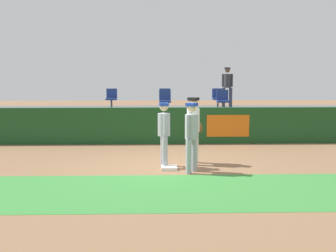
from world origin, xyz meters
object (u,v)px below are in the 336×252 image
player_coach_visitor (192,132)px  spectator_hooded (227,84)px  seat_back_center (165,97)px  first_base (169,168)px  player_fielder_home (193,126)px  seat_back_left (112,97)px  seat_front_right (223,99)px  player_runner_visitor (164,130)px  seat_back_right (218,97)px  seat_front_center (165,100)px

player_coach_visitor → spectator_hooded: spectator_hooded is taller
seat_back_center → player_coach_visitor: bearing=-86.4°
first_base → player_fielder_home: player_fielder_home is taller
seat_back_left → seat_front_right: 4.83m
first_base → player_coach_visitor: size_ratio=0.23×
player_runner_visitor → seat_back_right: (2.45, 7.03, 0.50)m
player_coach_visitor → seat_back_right: size_ratio=2.06×
spectator_hooded → first_base: bearing=86.6°
player_runner_visitor → seat_back_left: size_ratio=2.01×
first_base → seat_front_right: seat_front_right is taller
spectator_hooded → player_fielder_home: bearing=89.7°
player_fielder_home → player_runner_visitor: size_ratio=1.07×
seat_back_left → first_base: bearing=-73.1°
seat_back_center → spectator_hooded: bearing=11.5°
first_base → player_runner_visitor: 0.99m
player_coach_visitor → seat_back_center: bearing=-144.5°
spectator_hooded → seat_back_center: bearing=27.9°
first_base → seat_front_center: size_ratio=0.48×
seat_front_center → seat_back_center: same height
seat_back_left → seat_back_center: 2.28m
player_runner_visitor → player_coach_visitor: bearing=38.6°
seat_back_right → seat_back_left: 4.55m
player_coach_visitor → seat_back_right: 7.89m
player_fielder_home → seat_back_center: bearing=-142.3°
seat_back_right → seat_front_right: (-0.07, -1.80, 0.00)m
player_fielder_home → seat_back_center: (-0.62, 6.65, 0.43)m
player_fielder_home → seat_back_right: 6.87m
player_runner_visitor → seat_back_center: 7.05m
seat_front_center → seat_front_right: same height
player_runner_visitor → seat_back_right: seat_back_right is taller
player_fielder_home → seat_front_center: seat_front_center is taller
seat_back_left → spectator_hooded: bearing=6.4°
player_runner_visitor → spectator_hooded: spectator_hooded is taller
player_runner_visitor → seat_back_left: 7.36m
player_coach_visitor → spectator_hooded: 8.61m
player_coach_visitor → spectator_hooded: bearing=-163.6°
seat_front_right → spectator_hooded: bearing=76.3°
player_fielder_home → spectator_hooded: size_ratio=1.03×
seat_front_right → player_coach_visitor: bearing=-106.3°
first_base → player_runner_visitor: size_ratio=0.24×
first_base → player_fielder_home: size_ratio=0.22×
player_runner_visitor → seat_front_right: (2.38, 5.23, 0.50)m
player_coach_visitor → player_fielder_home: bearing=-155.9°
first_base → seat_front_center: seat_front_center is taller
first_base → seat_back_left: bearing=106.9°
seat_back_center → seat_back_left: bearing=-180.0°
player_coach_visitor → seat_back_left: (-2.76, 7.67, 0.48)m
seat_back_right → seat_back_center: size_ratio=1.00×
player_runner_visitor → seat_front_right: size_ratio=2.01×
seat_front_center → seat_back_left: 2.88m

